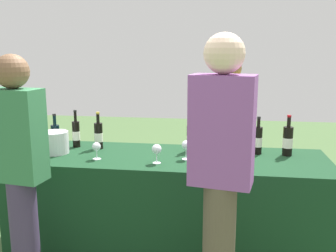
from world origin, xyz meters
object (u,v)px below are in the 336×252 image
at_px(wine_bottle_0, 55,136).
at_px(server_pouring, 228,133).
at_px(wine_bottle_2, 99,135).
at_px(wine_glass_0, 55,145).
at_px(wine_glass_3, 186,146).
at_px(guest_1, 221,167).
at_px(wine_bottle_1, 76,134).
at_px(wine_bottle_4, 237,139).
at_px(ice_bucket, 55,142).
at_px(wine_glass_2, 157,150).
at_px(wine_bottle_6, 288,141).
at_px(wine_glass_4, 218,151).
at_px(wine_glass_1, 96,147).
at_px(guest_0, 19,166).
at_px(wine_bottle_3, 191,138).
at_px(wine_glass_5, 243,152).
at_px(wine_bottle_5, 258,140).

xyz_separation_m(wine_bottle_0, server_pouring, (1.50, 0.54, -0.05)).
relative_size(wine_bottle_2, wine_glass_0, 2.48).
distance_m(wine_glass_3, guest_1, 0.75).
bearing_deg(wine_bottle_0, guest_1, -31.67).
bearing_deg(wine_bottle_1, wine_bottle_2, -7.45).
bearing_deg(wine_bottle_4, wine_bottle_2, -179.86).
distance_m(wine_glass_0, ice_bucket, 0.08).
height_order(wine_bottle_1, guest_1, guest_1).
bearing_deg(wine_glass_2, ice_bucket, 169.46).
distance_m(wine_bottle_6, wine_glass_2, 1.08).
distance_m(wine_glass_0, wine_glass_4, 1.32).
relative_size(wine_glass_3, server_pouring, 0.10).
bearing_deg(guest_1, wine_bottle_4, 92.76).
distance_m(wine_glass_1, guest_1, 1.14).
relative_size(wine_glass_4, guest_0, 0.09).
relative_size(wine_glass_3, wine_glass_4, 1.09).
bearing_deg(wine_bottle_2, wine_bottle_4, 0.14).
relative_size(wine_bottle_6, wine_glass_3, 2.19).
bearing_deg(wine_bottle_4, wine_glass_0, -169.89).
distance_m(wine_bottle_3, server_pouring, 0.58).
distance_m(wine_bottle_3, wine_bottle_6, 0.79).
relative_size(wine_bottle_0, guest_1, 0.17).
bearing_deg(wine_bottle_2, wine_glass_4, -16.65).
relative_size(guest_0, guest_1, 0.93).
xyz_separation_m(ice_bucket, guest_1, (1.37, -0.73, 0.08)).
xyz_separation_m(wine_bottle_1, server_pouring, (1.33, 0.48, -0.06)).
xyz_separation_m(wine_bottle_1, wine_glass_2, (0.79, -0.38, -0.01)).
relative_size(wine_bottle_3, wine_glass_5, 2.29).
xyz_separation_m(wine_glass_4, wine_glass_5, (0.18, -0.01, 0.00)).
relative_size(wine_glass_1, server_pouring, 0.09).
bearing_deg(wine_glass_4, guest_0, -156.68).
relative_size(wine_glass_1, wine_glass_4, 0.98).
xyz_separation_m(wine_bottle_3, ice_bucket, (-1.12, -0.22, -0.02)).
relative_size(wine_bottle_1, guest_0, 0.20).
distance_m(wine_bottle_6, wine_glass_0, 1.89).
height_order(wine_glass_0, wine_glass_4, wine_glass_4).
bearing_deg(wine_bottle_5, wine_glass_1, -165.04).
distance_m(wine_bottle_5, wine_glass_3, 0.62).
height_order(wine_bottle_4, wine_glass_2, wine_bottle_4).
height_order(wine_bottle_0, wine_glass_3, wine_bottle_0).
relative_size(wine_bottle_1, wine_glass_3, 2.17).
bearing_deg(wine_glass_5, wine_bottle_4, 95.85).
bearing_deg(wine_glass_4, ice_bucket, 174.98).
xyz_separation_m(wine_bottle_4, guest_0, (-1.44, -0.87, -0.02)).
bearing_deg(ice_bucket, guest_1, -27.86).
height_order(wine_bottle_0, wine_bottle_5, wine_bottle_5).
relative_size(wine_bottle_0, wine_bottle_5, 0.96).
bearing_deg(wine_bottle_0, wine_glass_3, -9.37).
relative_size(wine_bottle_3, wine_bottle_5, 1.01).
xyz_separation_m(wine_bottle_0, wine_bottle_2, (0.38, 0.03, 0.01)).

